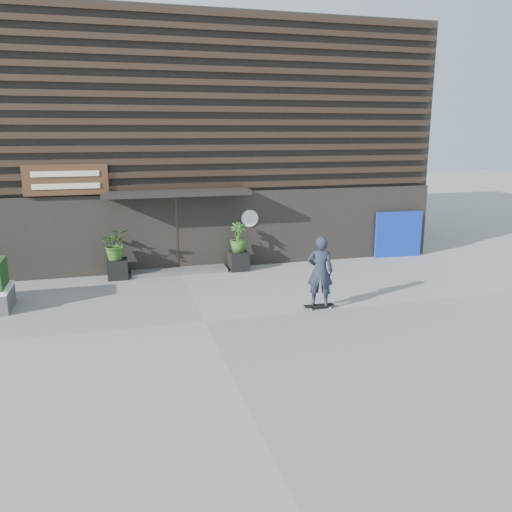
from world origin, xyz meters
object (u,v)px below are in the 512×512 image
object	(u,v)px
planter_pot_right	(239,261)
blue_tarp	(398,234)
planter_pot_left	(117,269)
skateboarder	(320,271)

from	to	relation	value
planter_pot_right	blue_tarp	world-z (taller)	blue_tarp
planter_pot_left	planter_pot_right	distance (m)	3.80
blue_tarp	skateboarder	distance (m)	6.65
planter_pot_right	skateboarder	size ratio (longest dim) A/B	0.32
blue_tarp	skateboarder	size ratio (longest dim) A/B	0.93
planter_pot_left	blue_tarp	xyz separation A→B (m)	(9.73, 0.30, 0.51)
planter_pot_right	blue_tarp	size ratio (longest dim) A/B	0.35
planter_pot_right	skateboarder	bearing A→B (deg)	-75.72
planter_pot_left	skateboarder	distance (m)	6.50
blue_tarp	skateboarder	bearing A→B (deg)	-134.43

